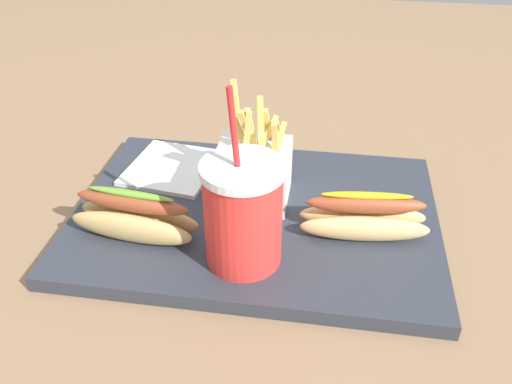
{
  "coord_description": "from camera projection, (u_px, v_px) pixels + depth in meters",
  "views": [
    {
      "loc": [
        -0.09,
        0.58,
        0.45
      ],
      "look_at": [
        0.0,
        0.0,
        0.05
      ],
      "focal_mm": 37.5,
      "sensor_mm": 36.0,
      "label": 1
    }
  ],
  "objects": [
    {
      "name": "hot_dog_2",
      "position": [
        134.0,
        217.0,
        0.67
      ],
      "size": [
        0.17,
        0.07,
        0.07
      ],
      "color": "tan",
      "rests_on": "food_tray"
    },
    {
      "name": "hot_dog_1",
      "position": [
        364.0,
        218.0,
        0.67
      ],
      "size": [
        0.17,
        0.07,
        0.06
      ],
      "color": "#DBB775",
      "rests_on": "food_tray"
    },
    {
      "name": "ketchup_cup_1",
      "position": [
        220.0,
        169.0,
        0.8
      ],
      "size": [
        0.04,
        0.04,
        0.02
      ],
      "color": "white",
      "rests_on": "food_tray"
    },
    {
      "name": "ground_plane",
      "position": [
        256.0,
        227.0,
        0.75
      ],
      "size": [
        2.4,
        2.4,
        0.02
      ],
      "primitive_type": "cube",
      "color": "#8C6B4C"
    },
    {
      "name": "fries_basket",
      "position": [
        254.0,
        172.0,
        0.73
      ],
      "size": [
        0.1,
        0.09,
        0.16
      ],
      "color": "white",
      "rests_on": "food_tray"
    },
    {
      "name": "food_tray",
      "position": [
        256.0,
        216.0,
        0.73
      ],
      "size": [
        0.49,
        0.35,
        0.02
      ],
      "primitive_type": "cube",
      "color": "#2D333D",
      "rests_on": "ground_plane"
    },
    {
      "name": "napkin_stack",
      "position": [
        172.0,
        168.0,
        0.81
      ],
      "size": [
        0.14,
        0.15,
        0.01
      ],
      "primitive_type": "cube",
      "rotation": [
        0.0,
        0.0,
        -0.14
      ],
      "color": "white",
      "rests_on": "food_tray"
    },
    {
      "name": "soda_cup",
      "position": [
        241.0,
        213.0,
        0.61
      ],
      "size": [
        0.09,
        0.09,
        0.22
      ],
      "color": "red",
      "rests_on": "food_tray"
    }
  ]
}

